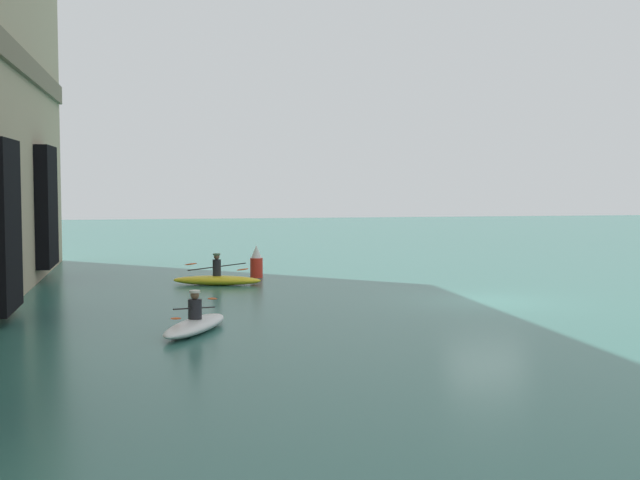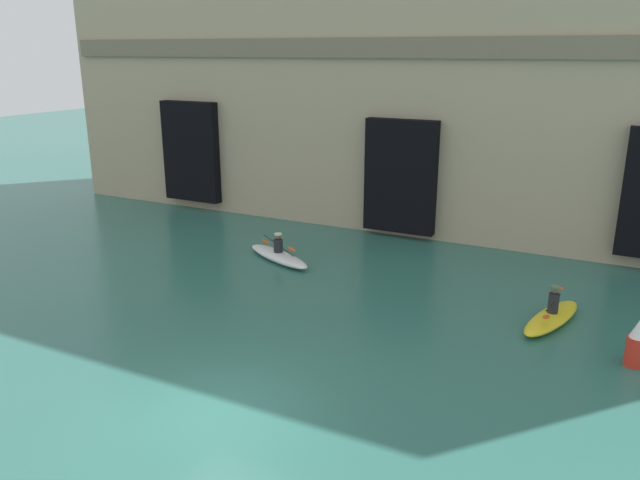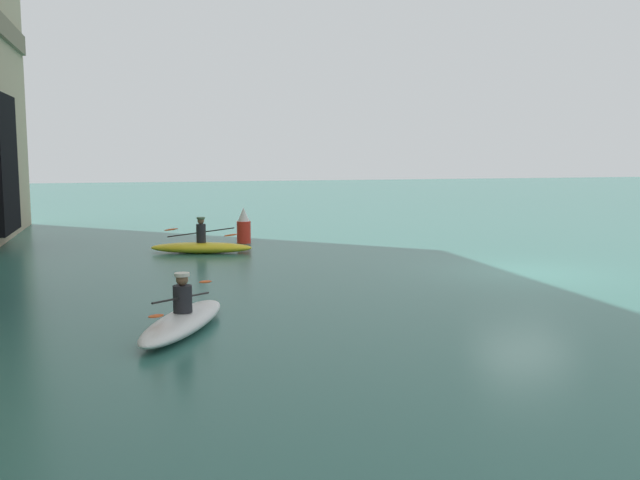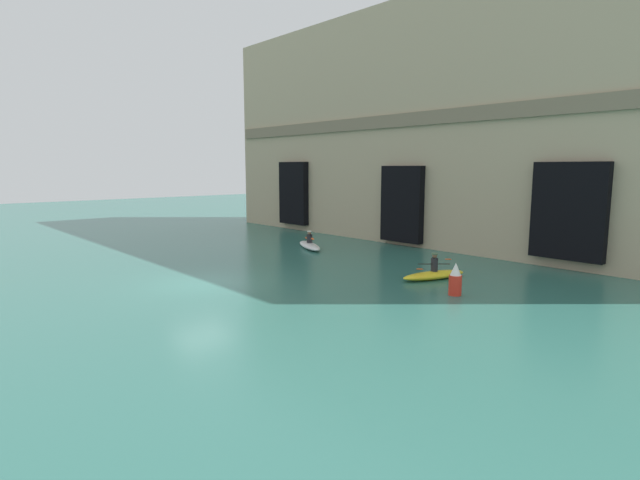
# 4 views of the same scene
# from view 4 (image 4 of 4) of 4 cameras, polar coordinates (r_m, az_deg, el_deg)

# --- Properties ---
(ground_plane) EXTENTS (120.00, 120.00, 0.00)m
(ground_plane) POSITION_cam_4_polar(r_m,az_deg,el_deg) (21.64, -13.36, -4.89)
(ground_plane) COLOR #2D665B
(cliff_bluff) EXTENTS (36.01, 7.43, 14.93)m
(cliff_bluff) POSITION_cam_4_polar(r_m,az_deg,el_deg) (34.16, 13.70, 12.39)
(cliff_bluff) COLOR tan
(cliff_bluff) RESTS_ON ground
(kayak_yellow) EXTENTS (1.65, 3.34, 1.16)m
(kayak_yellow) POSITION_cam_4_polar(r_m,az_deg,el_deg) (22.46, 12.90, -3.83)
(kayak_yellow) COLOR yellow
(kayak_yellow) RESTS_ON ground
(kayak_white) EXTENTS (3.49, 2.21, 1.08)m
(kayak_white) POSITION_cam_4_polar(r_m,az_deg,el_deg) (30.06, -1.20, -0.58)
(kayak_white) COLOR white
(kayak_white) RESTS_ON ground
(marker_buoy) EXTENTS (0.49, 0.49, 1.26)m
(marker_buoy) POSITION_cam_4_polar(r_m,az_deg,el_deg) (19.80, 15.21, -4.45)
(marker_buoy) COLOR red
(marker_buoy) RESTS_ON ground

